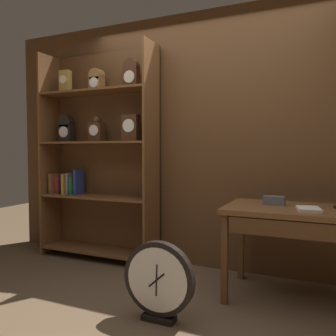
% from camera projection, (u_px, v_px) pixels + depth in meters
% --- Properties ---
extents(ground_plane, '(10.00, 10.00, 0.00)m').
position_uv_depth(ground_plane, '(147.00, 322.00, 2.46)').
color(ground_plane, brown).
extents(back_wood_panel, '(4.80, 0.05, 2.60)m').
position_uv_depth(back_wood_panel, '(206.00, 140.00, 3.57)').
color(back_wood_panel, brown).
rests_on(back_wood_panel, ground).
extents(bookshelf, '(1.35, 0.36, 2.29)m').
position_uv_depth(bookshelf, '(98.00, 152.00, 3.88)').
color(bookshelf, brown).
rests_on(bookshelf, ground).
extents(workbench, '(1.20, 0.69, 0.75)m').
position_uv_depth(workbench, '(303.00, 220.00, 2.74)').
color(workbench, brown).
rests_on(workbench, ground).
extents(toolbox_small, '(0.17, 0.10, 0.07)m').
position_uv_depth(toolbox_small, '(274.00, 200.00, 2.91)').
color(toolbox_small, '#595960').
rests_on(toolbox_small, workbench).
extents(open_repair_manual, '(0.20, 0.25, 0.02)m').
position_uv_depth(open_repair_manual, '(309.00, 209.00, 2.63)').
color(open_repair_manual, silver).
rests_on(open_repair_manual, workbench).
extents(round_clock_large, '(0.53, 0.11, 0.57)m').
position_uv_depth(round_clock_large, '(159.00, 281.00, 2.46)').
color(round_clock_large, black).
rests_on(round_clock_large, ground).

